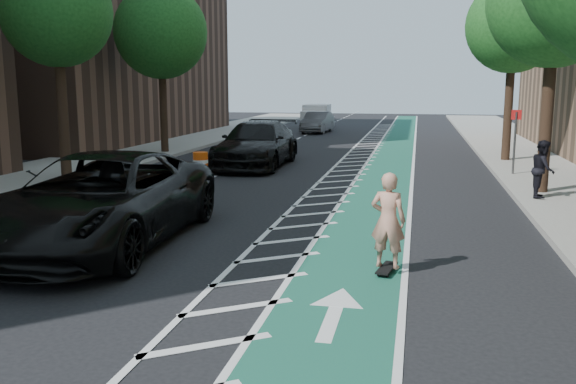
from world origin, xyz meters
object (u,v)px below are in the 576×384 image
(skateboarder, at_px, (388,220))
(suv_far, at_px, (257,144))
(suv_near, at_px, (101,200))
(barrel_a, at_px, (163,200))

(skateboarder, relative_size, suv_far, 0.27)
(suv_near, height_order, suv_far, suv_near)
(suv_near, xyz_separation_m, barrel_a, (0.20, 2.75, -0.51))
(suv_near, xyz_separation_m, suv_far, (-0.00, 12.88, -0.05))
(skateboarder, xyz_separation_m, suv_near, (-6.07, 0.76, -0.01))
(suv_far, height_order, barrel_a, suv_far)
(skateboarder, bearing_deg, suv_far, -55.20)
(suv_near, bearing_deg, suv_far, 87.76)
(barrel_a, bearing_deg, suv_far, 91.13)
(skateboarder, distance_m, suv_far, 14.92)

